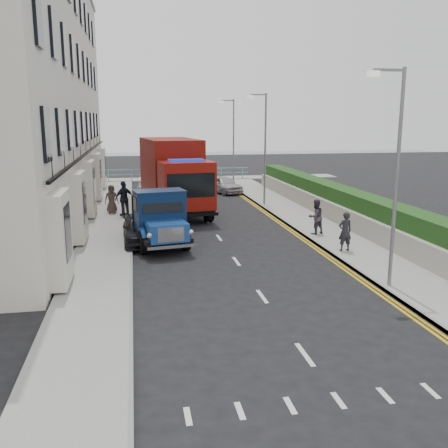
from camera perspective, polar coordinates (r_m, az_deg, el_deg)
ground at (r=17.70m, az=2.74°, el=-6.08°), size 120.00×120.00×0.00m
pavement_west at (r=25.99m, az=-13.08°, el=-0.38°), size 2.40×38.00×0.12m
pavement_east at (r=27.52m, az=9.30°, el=0.45°), size 2.60×38.00×0.12m
promenade at (r=45.87m, az=-5.46°, el=5.13°), size 30.00×2.50×0.12m
sea_plane at (r=76.68m, az=-7.48°, el=7.77°), size 120.00×120.00×0.00m
terrace_west at (r=29.97m, az=-21.84°, el=14.37°), size 6.31×30.20×14.25m
garden_east at (r=28.06m, az=13.04°, el=2.26°), size 1.45×28.00×1.75m
seafront_railing at (r=45.02m, az=-5.38°, el=5.67°), size 13.00×0.08×1.11m
lamp_near at (r=16.53m, az=18.85°, el=6.19°), size 1.23×0.18×7.00m
lamp_mid at (r=31.46m, az=4.52°, el=9.23°), size 1.23×0.18×7.00m
lamp_far at (r=41.20m, az=0.93°, el=9.90°), size 1.23×0.18×7.00m
bedford_lorry at (r=21.60m, az=-7.42°, el=0.28°), size 2.89×5.47×2.48m
red_lorry at (r=29.60m, az=-5.77°, el=5.72°), size 3.76×8.48×4.30m
parked_car_front at (r=22.54m, az=-9.47°, el=-0.51°), size 1.71×3.99×1.35m
parked_car_mid at (r=24.21m, az=-7.18°, el=0.70°), size 1.95×4.87×1.57m
parked_car_rear at (r=34.64m, az=-8.18°, el=3.90°), size 2.31×4.89×1.38m
seafront_car_left at (r=43.25m, az=-5.85°, el=5.61°), size 2.94×5.52×1.48m
seafront_car_right at (r=37.50m, az=-0.05°, el=4.56°), size 2.74×4.08×1.29m
pedestrian_east_near at (r=21.07m, az=13.67°, el=-0.84°), size 0.63×0.44×1.62m
pedestrian_east_far at (r=23.87m, az=10.43°, el=0.82°), size 0.96×0.86×1.65m
pedestrian_west_near at (r=28.43m, az=-11.33°, el=2.87°), size 1.23×1.01×1.96m
pedestrian_west_far at (r=29.53m, az=-12.73°, el=2.82°), size 0.84×0.59×1.63m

